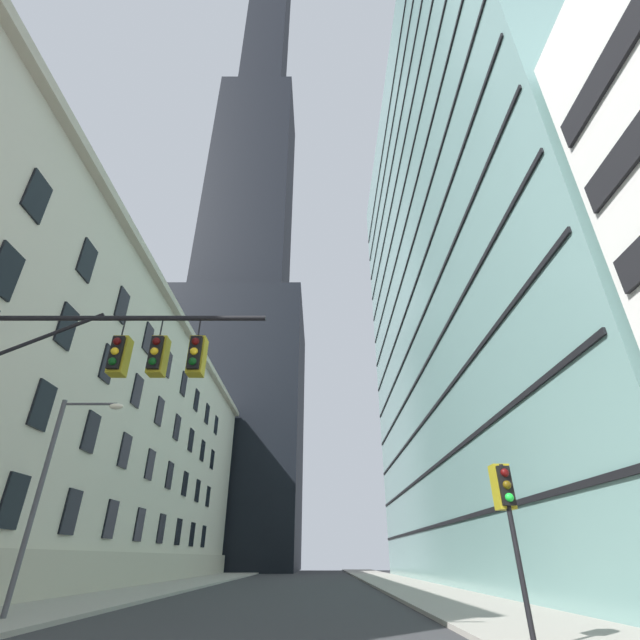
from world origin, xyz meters
TOP-DOWN VIEW (x-y plane):
  - station_building at (-18.42, 26.99)m, footprint 15.51×65.98m
  - dark_skyscraper at (-14.60, 73.97)m, footprint 26.48×26.48m
  - glass_office_midrise at (19.18, 30.44)m, footprint 16.46×52.20m
  - traffic_signal_mast at (-3.47, 3.26)m, footprint 7.54×0.63m
  - traffic_light_near_right at (6.67, 4.17)m, footprint 0.40×0.63m
  - street_lamppost at (-7.53, 9.60)m, footprint 2.46×0.32m

SIDE VIEW (x-z plane):
  - traffic_light_near_right at x=6.67m, z-range 1.28..5.03m
  - street_lamppost at x=-7.53m, z-range 0.88..8.06m
  - traffic_signal_mast at x=-3.47m, z-range 1.94..9.58m
  - station_building at x=-18.42m, z-range -0.02..22.18m
  - glass_office_midrise at x=19.18m, z-range 0.00..58.97m
  - dark_skyscraper at x=-14.60m, z-range -42.70..175.71m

